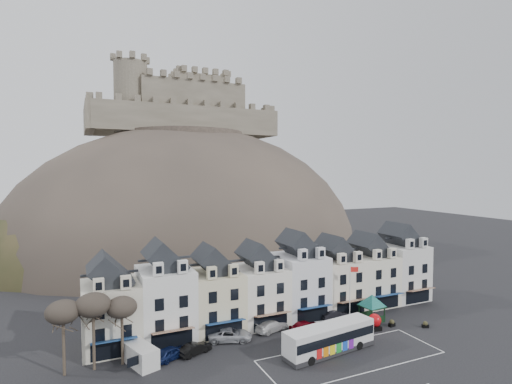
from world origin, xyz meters
TOP-DOWN VIEW (x-y plane):
  - ground at (0.00, 0.00)m, footprint 300.00×300.00m
  - coach_bay_markings at (2.00, 1.25)m, footprint 22.00×7.50m
  - townhouse_terrace at (0.15, 15.97)m, footprint 54.40×9.35m
  - castle_hill at (1.25, 68.95)m, footprint 100.00×76.00m
  - castle at (0.51, 75.93)m, footprint 50.20×22.20m
  - tree_left_far at (-29.00, 10.50)m, footprint 3.61×3.61m
  - tree_left_mid at (-26.00, 10.50)m, footprint 3.78×3.78m
  - tree_left_near at (-23.00, 10.50)m, footprint 3.43×3.43m
  - bus at (0.20, 3.20)m, footprint 12.55×4.36m
  - bus_shelter at (11.82, 9.21)m, footprint 6.15×6.15m
  - red_buoy at (10.00, 6.49)m, footprint 1.79×1.79m
  - flagpole at (8.52, 9.96)m, footprint 1.13×0.57m
  - white_van at (-21.17, 9.50)m, footprint 3.72×5.46m
  - planter_west at (17.00, 4.09)m, footprint 1.01×0.75m
  - planter_east at (13.00, 6.36)m, footprint 1.04×0.69m
  - car_navy at (-17.67, 9.50)m, footprint 4.83×3.52m
  - car_black at (-14.80, 9.50)m, footprint 4.40×2.86m
  - car_silver at (-9.60, 11.31)m, footprint 6.15×4.40m
  - car_white at (-3.22, 12.00)m, footprint 5.61×3.52m
  - car_maroon at (0.80, 9.77)m, footprint 4.75×2.24m
  - car_charcoal at (7.18, 12.00)m, footprint 4.36×1.59m

SIDE VIEW (x-z plane):
  - ground at x=0.00m, z-range 0.00..0.00m
  - coach_bay_markings at x=2.00m, z-range -0.01..0.01m
  - castle_hill at x=1.25m, z-range -33.89..34.11m
  - planter_west at x=17.00m, z-range -0.02..0.89m
  - planter_east at x=13.00m, z-range -0.02..0.97m
  - car_black at x=-14.80m, z-range 0.00..1.37m
  - car_charcoal at x=7.18m, z-range 0.00..1.43m
  - car_white at x=-3.22m, z-range 0.00..1.52m
  - car_navy at x=-17.67m, z-range 0.00..1.53m
  - car_maroon at x=0.80m, z-range 0.00..1.57m
  - car_silver at x=-9.60m, z-range 0.00..1.58m
  - red_buoy at x=10.00m, z-range 0.02..2.24m
  - white_van at x=-21.17m, z-range 0.00..2.30m
  - bus at x=0.20m, z-range 0.18..3.65m
  - bus_shelter at x=11.82m, z-range 1.08..5.00m
  - flagpole at x=8.52m, z-range 0.60..9.05m
  - townhouse_terrace at x=0.15m, z-range -0.60..11.20m
  - tree_left_near at x=-23.00m, z-range 2.64..10.47m
  - tree_left_far at x=-29.00m, z-range 2.78..11.02m
  - tree_left_mid at x=-26.00m, z-range 2.92..11.56m
  - castle at x=0.51m, z-range 29.19..51.19m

